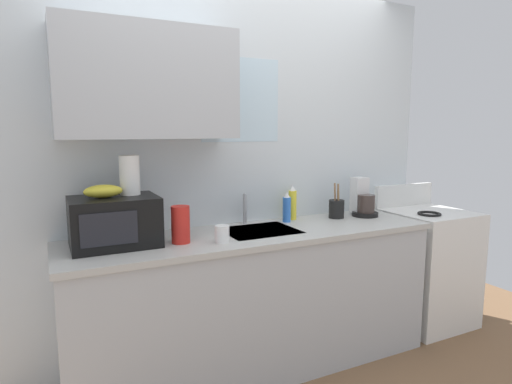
{
  "coord_description": "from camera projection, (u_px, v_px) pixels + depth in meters",
  "views": [
    {
      "loc": [
        -1.16,
        -2.34,
        1.53
      ],
      "look_at": [
        0.0,
        0.0,
        1.15
      ],
      "focal_mm": 30.08,
      "sensor_mm": 36.0,
      "label": 1
    }
  ],
  "objects": [
    {
      "name": "banana_bunch",
      "position": [
        103.0,
        191.0,
        2.28
      ],
      "size": [
        0.2,
        0.11,
        0.07
      ],
      "primitive_type": "ellipsoid",
      "color": "gold",
      "rests_on": "microwave"
    },
    {
      "name": "counter_unit",
      "position": [
        256.0,
        299.0,
        2.74
      ],
      "size": [
        2.34,
        0.63,
        0.9
      ],
      "color": "#B2B7BC",
      "rests_on": "ground"
    },
    {
      "name": "coffee_maker",
      "position": [
        363.0,
        201.0,
        3.17
      ],
      "size": [
        0.19,
        0.21,
        0.28
      ],
      "color": "black",
      "rests_on": "counter_unit"
    },
    {
      "name": "mug_white",
      "position": [
        222.0,
        234.0,
        2.42
      ],
      "size": [
        0.08,
        0.08,
        0.09
      ],
      "primitive_type": "cylinder",
      "color": "white",
      "rests_on": "counter_unit"
    },
    {
      "name": "sink_faucet",
      "position": [
        245.0,
        208.0,
        2.89
      ],
      "size": [
        0.03,
        0.03,
        0.21
      ],
      "primitive_type": "cylinder",
      "color": "#B2B5BA",
      "rests_on": "counter_unit"
    },
    {
      "name": "utensil_crock",
      "position": [
        336.0,
        208.0,
        3.08
      ],
      "size": [
        0.11,
        0.11,
        0.26
      ],
      "color": "black",
      "rests_on": "counter_unit"
    },
    {
      "name": "cereal_canister",
      "position": [
        181.0,
        225.0,
        2.4
      ],
      "size": [
        0.1,
        0.1,
        0.21
      ],
      "primitive_type": "cylinder",
      "color": "red",
      "rests_on": "counter_unit"
    },
    {
      "name": "microwave",
      "position": [
        114.0,
        222.0,
        2.33
      ],
      "size": [
        0.46,
        0.35,
        0.27
      ],
      "color": "black",
      "rests_on": "counter_unit"
    },
    {
      "name": "stove_range",
      "position": [
        426.0,
        266.0,
        3.41
      ],
      "size": [
        0.6,
        0.6,
        1.08
      ],
      "color": "white",
      "rests_on": "ground"
    },
    {
      "name": "paper_towel_roll",
      "position": [
        130.0,
        175.0,
        2.38
      ],
      "size": [
        0.11,
        0.11,
        0.22
      ],
      "primitive_type": "cylinder",
      "color": "white",
      "rests_on": "microwave"
    },
    {
      "name": "dish_soap_bottle_yellow",
      "position": [
        292.0,
        204.0,
        3.02
      ],
      "size": [
        0.06,
        0.06,
        0.24
      ],
      "color": "yellow",
      "rests_on": "counter_unit"
    },
    {
      "name": "dish_soap_bottle_blue",
      "position": [
        287.0,
        208.0,
        2.94
      ],
      "size": [
        0.06,
        0.06,
        0.21
      ],
      "color": "blue",
      "rests_on": "counter_unit"
    },
    {
      "name": "kitchen_wall_assembly",
      "position": [
        219.0,
        155.0,
        2.83
      ],
      "size": [
        3.11,
        0.42,
        2.5
      ],
      "color": "silver",
      "rests_on": "ground"
    }
  ]
}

